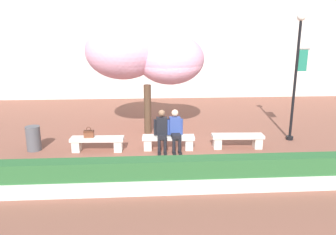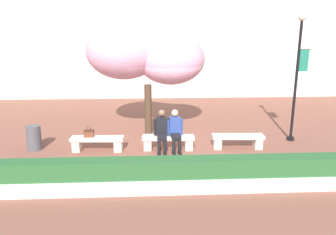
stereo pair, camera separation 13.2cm
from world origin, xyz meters
TOP-DOWN VIEW (x-y plane):
  - ground_plane at (0.00, 0.00)m, footprint 100.00×100.00m
  - building_facade at (0.00, 10.55)m, footprint 28.00×4.00m
  - stone_bench_west_end at (-2.22, 0.00)m, footprint 1.66×0.50m
  - stone_bench_near_west at (0.00, 0.00)m, footprint 1.66×0.50m
  - stone_bench_center at (2.22, -0.00)m, footprint 1.66×0.50m
  - person_seated_left at (-0.21, -0.05)m, footprint 0.51×0.69m
  - person_seated_right at (0.21, -0.05)m, footprint 0.51×0.70m
  - handbag at (-2.47, 0.02)m, footprint 0.30×0.15m
  - cherry_tree_main at (-0.75, 1.85)m, footprint 4.14×2.67m
  - lamp_post_with_banner at (4.29, 0.73)m, footprint 0.54×0.28m
  - planter_hedge_foreground at (0.00, -2.82)m, footprint 9.73×0.50m
  - trash_bin at (-4.23, 0.22)m, footprint 0.44×0.44m

SIDE VIEW (x-z plane):
  - ground_plane at x=0.00m, z-range 0.00..0.00m
  - stone_bench_west_end at x=-2.22m, z-range 0.07..0.52m
  - stone_bench_near_west at x=0.00m, z-range 0.07..0.52m
  - stone_bench_center at x=2.22m, z-range 0.07..0.52m
  - planter_hedge_foreground at x=0.00m, z-range -0.01..0.79m
  - trash_bin at x=-4.23m, z-range 0.00..0.78m
  - handbag at x=-2.47m, z-range 0.41..0.75m
  - person_seated_left at x=-0.21m, z-range 0.05..1.34m
  - person_seated_right at x=0.21m, z-range 0.05..1.34m
  - lamp_post_with_banner at x=4.29m, z-range 0.42..4.66m
  - cherry_tree_main at x=-0.75m, z-range 0.92..4.88m
  - building_facade at x=0.00m, z-range 0.00..8.64m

